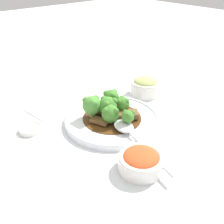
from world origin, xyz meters
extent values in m
plane|color=silver|center=(0.00, 0.00, 0.00)|extent=(4.00, 4.00, 0.00)
cylinder|color=white|center=(0.00, 0.00, 0.01)|extent=(0.27, 0.27, 0.01)
torus|color=white|center=(0.00, 0.00, 0.01)|extent=(0.27, 0.27, 0.01)
cylinder|color=#4C2D14|center=(0.00, 0.00, 0.01)|extent=(0.17, 0.17, 0.00)
cube|color=brown|center=(-0.03, -0.03, 0.03)|extent=(0.07, 0.08, 0.02)
cube|color=brown|center=(0.05, 0.01, 0.02)|extent=(0.07, 0.04, 0.01)
cube|color=brown|center=(0.00, 0.04, 0.02)|extent=(0.06, 0.04, 0.01)
cylinder|color=#7FA84C|center=(0.01, 0.01, 0.03)|extent=(0.02, 0.02, 0.01)
sphere|color=#427F2D|center=(0.01, 0.01, 0.05)|extent=(0.05, 0.05, 0.05)
sphere|color=#427F2D|center=(0.03, 0.01, 0.07)|extent=(0.02, 0.02, 0.02)
sphere|color=#427F2D|center=(0.00, 0.02, 0.07)|extent=(0.02, 0.02, 0.02)
sphere|color=#427F2D|center=(0.00, -0.01, 0.07)|extent=(0.02, 0.02, 0.02)
cylinder|color=#8EB756|center=(0.04, 0.04, 0.03)|extent=(0.02, 0.02, 0.02)
sphere|color=#4C8E38|center=(0.04, 0.04, 0.05)|extent=(0.05, 0.05, 0.05)
sphere|color=#4C8E38|center=(0.05, 0.05, 0.07)|extent=(0.02, 0.02, 0.02)
sphere|color=#4C8E38|center=(0.02, 0.05, 0.07)|extent=(0.02, 0.02, 0.02)
sphere|color=#4C8E38|center=(0.04, 0.02, 0.07)|extent=(0.02, 0.02, 0.02)
cylinder|color=#7FA84C|center=(-0.02, 0.02, 0.02)|extent=(0.02, 0.02, 0.01)
sphere|color=#427F2D|center=(-0.02, 0.02, 0.05)|extent=(0.05, 0.05, 0.05)
sphere|color=#427F2D|center=(-0.02, 0.04, 0.06)|extent=(0.02, 0.02, 0.02)
sphere|color=#427F2D|center=(-0.03, 0.02, 0.06)|extent=(0.02, 0.02, 0.02)
sphere|color=#427F2D|center=(-0.01, 0.01, 0.06)|extent=(0.02, 0.02, 0.02)
cylinder|color=#8EB756|center=(-0.06, 0.00, 0.03)|extent=(0.01, 0.01, 0.02)
sphere|color=#427F2D|center=(-0.06, 0.00, 0.05)|extent=(0.03, 0.03, 0.03)
sphere|color=#427F2D|center=(-0.07, 0.01, 0.06)|extent=(0.01, 0.01, 0.01)
sphere|color=#427F2D|center=(-0.07, -0.01, 0.06)|extent=(0.01, 0.01, 0.01)
sphere|color=#427F2D|center=(-0.05, 0.00, 0.06)|extent=(0.01, 0.01, 0.01)
cylinder|color=#7FA84C|center=(0.04, -0.03, 0.03)|extent=(0.02, 0.02, 0.02)
sphere|color=#427F2D|center=(0.04, -0.03, 0.05)|extent=(0.05, 0.05, 0.05)
sphere|color=#427F2D|center=(0.03, -0.03, 0.07)|extent=(0.02, 0.02, 0.02)
sphere|color=#427F2D|center=(0.04, -0.05, 0.07)|extent=(0.02, 0.02, 0.02)
sphere|color=#427F2D|center=(0.05, -0.02, 0.07)|extent=(0.02, 0.02, 0.02)
cylinder|color=#8EB756|center=(0.00, -0.04, 0.02)|extent=(0.01, 0.01, 0.01)
sphere|color=#427F2D|center=(0.00, -0.04, 0.05)|extent=(0.04, 0.04, 0.04)
sphere|color=#427F2D|center=(-0.01, -0.04, 0.06)|extent=(0.02, 0.02, 0.02)
sphere|color=#427F2D|center=(0.01, -0.05, 0.06)|extent=(0.02, 0.02, 0.02)
sphere|color=#427F2D|center=(0.00, -0.03, 0.06)|extent=(0.02, 0.02, 0.02)
ellipsoid|color=silver|center=(-0.07, 0.02, 0.03)|extent=(0.08, 0.06, 0.01)
cylinder|color=silver|center=(-0.18, 0.04, 0.02)|extent=(0.17, 0.05, 0.01)
cylinder|color=white|center=(-0.19, 0.08, 0.00)|extent=(0.06, 0.06, 0.01)
cylinder|color=white|center=(-0.19, 0.08, 0.02)|extent=(0.10, 0.10, 0.03)
torus|color=white|center=(-0.19, 0.08, 0.03)|extent=(0.10, 0.10, 0.01)
ellipsoid|color=#D14C23|center=(-0.19, 0.08, 0.03)|extent=(0.08, 0.08, 0.02)
cylinder|color=white|center=(0.06, -0.21, 0.00)|extent=(0.06, 0.06, 0.01)
cylinder|color=white|center=(0.06, -0.21, 0.02)|extent=(0.10, 0.10, 0.04)
torus|color=white|center=(0.06, -0.21, 0.04)|extent=(0.10, 0.10, 0.01)
ellipsoid|color=#A3B266|center=(0.06, -0.21, 0.05)|extent=(0.08, 0.08, 0.03)
cylinder|color=white|center=(0.11, 0.20, 0.01)|extent=(0.06, 0.06, 0.01)
torus|color=white|center=(0.11, 0.20, 0.01)|extent=(0.06, 0.06, 0.01)
cube|color=silver|center=(0.19, 0.11, 0.00)|extent=(0.11, 0.11, 0.01)
camera|label=1|loc=(-0.48, 0.42, 0.41)|focal=42.00mm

